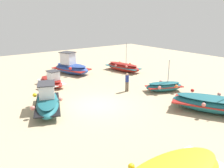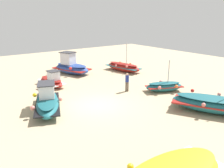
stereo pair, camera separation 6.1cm
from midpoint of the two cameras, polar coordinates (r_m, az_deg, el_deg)
name	(u,v)px [view 2 (the right image)]	position (r m, az deg, el deg)	size (l,w,h in m)	color
ground_plane	(98,105)	(17.01, -3.39, -5.37)	(54.02, 54.02, 0.00)	tan
fishing_boat_0	(211,104)	(17.14, 24.00, -4.60)	(5.76, 4.57, 2.97)	#1E6670
fishing_boat_1	(71,67)	(26.37, -10.29, 4.34)	(5.04, 3.44, 2.50)	#2D4C9E
fishing_boat_2	(52,81)	(22.03, -15.00, 0.78)	(3.62, 1.78, 1.60)	maroon
fishing_boat_3	(123,67)	(27.16, 2.93, 4.38)	(4.92, 2.41, 3.50)	maroon
fishing_boat_4	(164,86)	(20.41, 13.21, -0.59)	(2.55, 3.55, 2.84)	#1E6670
fishing_boat_5	(47,101)	(16.60, -16.00, -4.29)	(5.00, 3.27, 1.92)	#1E6670
person_walking	(127,81)	(19.75, 3.94, 0.80)	(0.32, 0.32, 1.67)	brown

